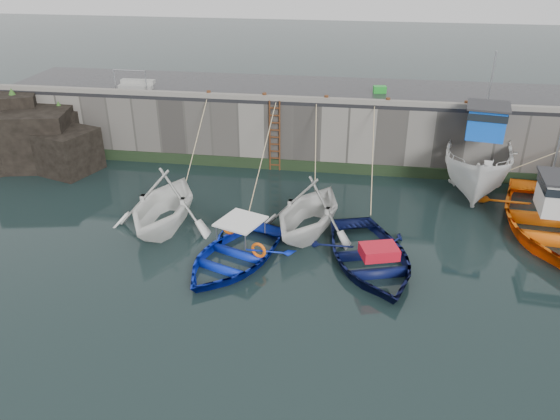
# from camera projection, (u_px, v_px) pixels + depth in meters

# --- Properties ---
(ground) EXTENTS (120.00, 120.00, 0.00)m
(ground) POSITION_uv_depth(u_px,v_px,m) (288.00, 303.00, 15.82)
(ground) COLOR black
(ground) RESTS_ON ground
(quay_back) EXTENTS (30.00, 5.00, 3.00)m
(quay_back) POSITION_uv_depth(u_px,v_px,m) (324.00, 123.00, 26.19)
(quay_back) COLOR slate
(quay_back) RESTS_ON ground
(road_back) EXTENTS (30.00, 5.00, 0.16)m
(road_back) POSITION_uv_depth(u_px,v_px,m) (326.00, 90.00, 25.48)
(road_back) COLOR black
(road_back) RESTS_ON quay_back
(kerb_back) EXTENTS (30.00, 0.30, 0.20)m
(kerb_back) POSITION_uv_depth(u_px,v_px,m) (321.00, 100.00, 23.32)
(kerb_back) COLOR slate
(kerb_back) RESTS_ON road_back
(algae_back) EXTENTS (30.00, 0.08, 0.50)m
(algae_back) POSITION_uv_depth(u_px,v_px,m) (319.00, 167.00, 24.50)
(algae_back) COLOR black
(algae_back) RESTS_ON ground
(rock_outcrop) EXTENTS (5.85, 4.24, 3.41)m
(rock_outcrop) POSITION_uv_depth(u_px,v_px,m) (38.00, 137.00, 25.06)
(rock_outcrop) COLOR black
(rock_outcrop) RESTS_ON ground
(ladder) EXTENTS (0.51, 0.08, 3.20)m
(ladder) POSITION_uv_depth(u_px,v_px,m) (275.00, 137.00, 24.13)
(ladder) COLOR #3F1E0F
(ladder) RESTS_ON ground
(boat_near_white) EXTENTS (4.11, 4.73, 2.44)m
(boat_near_white) POSITION_uv_depth(u_px,v_px,m) (165.00, 226.00, 20.05)
(boat_near_white) COLOR white
(boat_near_white) RESTS_ON ground
(boat_near_white_rope) EXTENTS (0.04, 4.36, 3.10)m
(boat_near_white_rope) POSITION_uv_depth(u_px,v_px,m) (198.00, 180.00, 23.80)
(boat_near_white_rope) COLOR tan
(boat_near_white_rope) RESTS_ON ground
(boat_near_blue) EXTENTS (4.72, 5.49, 0.96)m
(boat_near_blue) POSITION_uv_depth(u_px,v_px,m) (234.00, 261.00, 17.88)
(boat_near_blue) COLOR #0B22AD
(boat_near_blue) RESTS_ON ground
(boat_near_blue_rope) EXTENTS (0.04, 6.08, 3.10)m
(boat_near_blue_rope) POSITION_uv_depth(u_px,v_px,m) (262.00, 194.00, 22.51)
(boat_near_blue_rope) COLOR tan
(boat_near_blue_rope) RESTS_ON ground
(boat_near_blacktrim) EXTENTS (4.90, 5.30, 2.31)m
(boat_near_blacktrim) POSITION_uv_depth(u_px,v_px,m) (308.00, 231.00, 19.66)
(boat_near_blacktrim) COLOR silver
(boat_near_blacktrim) RESTS_ON ground
(boat_near_blacktrim_rope) EXTENTS (0.04, 4.07, 3.10)m
(boat_near_blacktrim_rope) POSITION_uv_depth(u_px,v_px,m) (318.00, 186.00, 23.25)
(boat_near_blacktrim_rope) COLOR tan
(boat_near_blacktrim_rope) RESTS_ON ground
(boat_near_navy) EXTENTS (4.98, 5.94, 1.05)m
(boat_near_navy) POSITION_uv_depth(u_px,v_px,m) (369.00, 263.00, 17.73)
(boat_near_navy) COLOR #090F38
(boat_near_navy) RESTS_ON ground
(boat_near_navy_rope) EXTENTS (0.04, 5.62, 3.10)m
(boat_near_navy_rope) POSITION_uv_depth(u_px,v_px,m) (370.00, 198.00, 22.14)
(boat_near_navy_rope) COLOR tan
(boat_near_navy_rope) RESTS_ON ground
(boat_far_white) EXTENTS (3.91, 7.51, 5.76)m
(boat_far_white) POSITION_uv_depth(u_px,v_px,m) (479.00, 161.00, 22.69)
(boat_far_white) COLOR silver
(boat_far_white) RESTS_ON ground
(boat_far_orange) EXTENTS (5.43, 7.23, 4.42)m
(boat_far_orange) POSITION_uv_depth(u_px,v_px,m) (551.00, 220.00, 19.50)
(boat_far_orange) COLOR orange
(boat_far_orange) RESTS_ON ground
(fish_crate) EXTENTS (0.61, 0.44, 0.30)m
(fish_crate) POSITION_uv_depth(u_px,v_px,m) (380.00, 89.00, 24.72)
(fish_crate) COLOR #1A8F26
(fish_crate) RESTS_ON road_back
(railing) EXTENTS (1.60, 1.05, 1.00)m
(railing) POSITION_uv_depth(u_px,v_px,m) (136.00, 84.00, 25.43)
(railing) COLOR #A5A8AD
(railing) RESTS_ON road_back
(bollard_a) EXTENTS (0.18, 0.18, 0.28)m
(bollard_a) POSITION_uv_depth(u_px,v_px,m) (209.00, 94.00, 24.07)
(bollard_a) COLOR #3F1E0F
(bollard_a) RESTS_ON road_back
(bollard_b) EXTENTS (0.18, 0.18, 0.28)m
(bollard_b) POSITION_uv_depth(u_px,v_px,m) (264.00, 96.00, 23.73)
(bollard_b) COLOR #3F1E0F
(bollard_b) RESTS_ON road_back
(bollard_c) EXTENTS (0.18, 0.18, 0.28)m
(bollard_c) POSITION_uv_depth(u_px,v_px,m) (326.00, 99.00, 23.36)
(bollard_c) COLOR #3F1E0F
(bollard_c) RESTS_ON road_back
(bollard_d) EXTENTS (0.18, 0.18, 0.28)m
(bollard_d) POSITION_uv_depth(u_px,v_px,m) (388.00, 101.00, 23.01)
(bollard_d) COLOR #3F1E0F
(bollard_d) RESTS_ON road_back
(bollard_e) EXTENTS (0.18, 0.18, 0.28)m
(bollard_e) POSITION_uv_depth(u_px,v_px,m) (466.00, 104.00, 22.58)
(bollard_e) COLOR #3F1E0F
(bollard_e) RESTS_ON road_back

